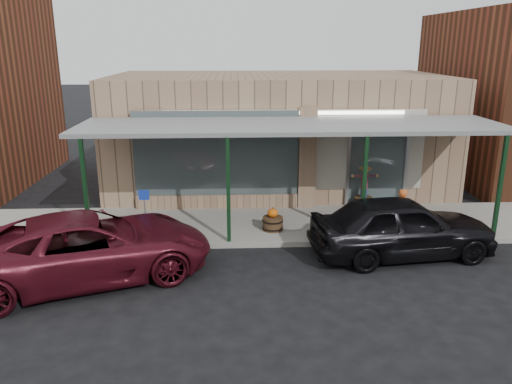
{
  "coord_description": "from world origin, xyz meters",
  "views": [
    {
      "loc": [
        -1.63,
        -10.43,
        5.26
      ],
      "look_at": [
        -1.05,
        2.6,
        1.39
      ],
      "focal_mm": 35.0,
      "sensor_mm": 36.0,
      "label": 1
    }
  ],
  "objects_px": {
    "barrel_scarecrow": "(364,194)",
    "parked_sedan": "(402,227)",
    "barrel_pumpkin": "(273,222)",
    "handicap_sign": "(145,207)",
    "car_maroon": "(90,247)"
  },
  "relations": [
    {
      "from": "barrel_scarecrow",
      "to": "handicap_sign",
      "type": "bearing_deg",
      "value": -157.69
    },
    {
      "from": "barrel_scarecrow",
      "to": "car_maroon",
      "type": "bearing_deg",
      "value": -146.1
    },
    {
      "from": "parked_sedan",
      "to": "car_maroon",
      "type": "relative_size",
      "value": 0.87
    },
    {
      "from": "parked_sedan",
      "to": "car_maroon",
      "type": "height_order",
      "value": "parked_sedan"
    },
    {
      "from": "handicap_sign",
      "to": "barrel_scarecrow",
      "type": "bearing_deg",
      "value": 19.56
    },
    {
      "from": "barrel_scarecrow",
      "to": "barrel_pumpkin",
      "type": "relative_size",
      "value": 2.13
    },
    {
      "from": "barrel_scarecrow",
      "to": "parked_sedan",
      "type": "height_order",
      "value": "barrel_scarecrow"
    },
    {
      "from": "barrel_scarecrow",
      "to": "barrel_pumpkin",
      "type": "xyz_separation_m",
      "value": [
        -3.09,
        -1.85,
        -0.25
      ]
    },
    {
      "from": "barrel_pumpkin",
      "to": "parked_sedan",
      "type": "bearing_deg",
      "value": -26.81
    },
    {
      "from": "parked_sedan",
      "to": "car_maroon",
      "type": "bearing_deg",
      "value": 90.07
    },
    {
      "from": "barrel_pumpkin",
      "to": "handicap_sign",
      "type": "bearing_deg",
      "value": -173.83
    },
    {
      "from": "barrel_scarecrow",
      "to": "handicap_sign",
      "type": "distance_m",
      "value": 6.99
    },
    {
      "from": "handicap_sign",
      "to": "car_maroon",
      "type": "height_order",
      "value": "car_maroon"
    },
    {
      "from": "barrel_scarecrow",
      "to": "barrel_pumpkin",
      "type": "bearing_deg",
      "value": -145.4
    },
    {
      "from": "barrel_scarecrow",
      "to": "handicap_sign",
      "type": "xyz_separation_m",
      "value": [
        -6.61,
        -2.23,
        0.38
      ]
    }
  ]
}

